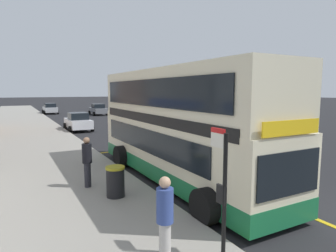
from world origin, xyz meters
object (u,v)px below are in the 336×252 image
(parked_car_white_across, at_px, (170,120))
(pedestrian_waiting_near_sign, at_px, (165,217))
(parked_car_silver_far, at_px, (50,109))
(parked_car_grey_behind, at_px, (98,109))
(pedestrian_further_back, at_px, (87,160))
(double_decker_bus, at_px, (177,129))
(litter_bin, at_px, (115,181))
(parked_car_white_distant, at_px, (78,122))
(bus_stop_sign, at_px, (222,182))

(parked_car_white_across, height_order, pedestrian_waiting_near_sign, pedestrian_waiting_near_sign)
(pedestrian_waiting_near_sign, bearing_deg, parked_car_white_across, 61.05)
(parked_car_silver_far, relative_size, parked_car_grey_behind, 1.00)
(parked_car_grey_behind, relative_size, pedestrian_waiting_near_sign, 2.34)
(parked_car_white_across, distance_m, pedestrian_further_back, 17.22)
(parked_car_grey_behind, height_order, pedestrian_waiting_near_sign, pedestrian_waiting_near_sign)
(double_decker_bus, bearing_deg, parked_car_white_across, 62.39)
(litter_bin, bearing_deg, double_decker_bus, 19.85)
(pedestrian_further_back, bearing_deg, litter_bin, -68.03)
(parked_car_white_across, distance_m, parked_car_white_distant, 8.27)
(double_decker_bus, relative_size, bus_stop_sign, 4.03)
(parked_car_grey_behind, bearing_deg, pedestrian_waiting_near_sign, -105.18)
(parked_car_silver_far, bearing_deg, pedestrian_waiting_near_sign, -96.57)
(parked_car_silver_far, height_order, pedestrian_further_back, pedestrian_further_back)
(parked_car_white_across, relative_size, parked_car_silver_far, 1.00)
(pedestrian_waiting_near_sign, bearing_deg, parked_car_grey_behind, 76.87)
(double_decker_bus, height_order, parked_car_white_across, double_decker_bus)
(bus_stop_sign, distance_m, parked_car_white_distant, 22.23)
(parked_car_white_across, distance_m, pedestrian_waiting_near_sign, 21.67)
(parked_car_white_distant, bearing_deg, parked_car_silver_far, 89.21)
(parked_car_white_across, relative_size, parked_car_grey_behind, 1.00)
(pedestrian_waiting_near_sign, distance_m, litter_bin, 4.12)
(double_decker_bus, height_order, pedestrian_waiting_near_sign, double_decker_bus)
(parked_car_silver_far, relative_size, pedestrian_further_back, 2.32)
(bus_stop_sign, relative_size, pedestrian_waiting_near_sign, 1.49)
(parked_car_white_distant, height_order, pedestrian_waiting_near_sign, pedestrian_waiting_near_sign)
(bus_stop_sign, bearing_deg, parked_car_white_across, 64.22)
(parked_car_silver_far, bearing_deg, parked_car_white_distant, -93.09)
(parked_car_white_distant, distance_m, parked_car_silver_far, 21.36)
(parked_car_silver_far, distance_m, pedestrian_further_back, 37.90)
(double_decker_bus, distance_m, parked_car_silver_far, 38.15)
(pedestrian_waiting_near_sign, bearing_deg, bus_stop_sign, -11.67)
(bus_stop_sign, height_order, parked_car_white_across, bus_stop_sign)
(double_decker_bus, bearing_deg, parked_car_silver_far, 90.56)
(parked_car_grey_behind, xyz_separation_m, litter_bin, (-8.45, -33.57, -0.15))
(parked_car_white_across, bearing_deg, double_decker_bus, 61.15)
(bus_stop_sign, bearing_deg, double_decker_bus, 69.17)
(parked_car_white_distant, bearing_deg, parked_car_white_across, -21.28)
(pedestrian_further_back, bearing_deg, double_decker_bus, -5.78)
(parked_car_white_distant, xyz_separation_m, litter_bin, (-2.43, -17.82, -0.15))
(bus_stop_sign, distance_m, parked_car_silver_far, 43.56)
(parked_car_grey_behind, height_order, pedestrian_further_back, pedestrian_further_back)
(parked_car_white_distant, relative_size, parked_car_grey_behind, 1.00)
(parked_car_grey_behind, distance_m, pedestrian_further_back, 33.41)
(parked_car_silver_far, bearing_deg, pedestrian_further_back, -97.48)
(double_decker_bus, bearing_deg, parked_car_white_distant, 91.71)
(parked_car_white_distant, relative_size, pedestrian_further_back, 2.32)
(parked_car_silver_far, xyz_separation_m, parked_car_grey_behind, (5.90, -5.61, 0.00))
(parked_car_white_across, xyz_separation_m, pedestrian_waiting_near_sign, (-10.49, -18.96, 0.32))
(bus_stop_sign, relative_size, pedestrian_further_back, 1.48)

